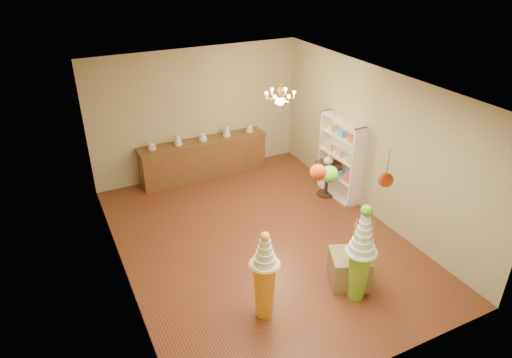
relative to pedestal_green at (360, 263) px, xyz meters
name	(u,v)px	position (x,y,z in m)	size (l,w,h in m)	color
floor	(260,240)	(-0.67, 2.05, -0.68)	(6.50, 6.50, 0.00)	#5D2E19
ceiling	(261,86)	(-0.67, 2.05, 2.32)	(6.50, 6.50, 0.00)	white
wall_back	(197,113)	(-0.67, 5.30, 0.82)	(5.00, 0.04, 3.00)	tan
wall_front	(384,280)	(-0.67, -1.20, 0.82)	(5.00, 0.04, 3.00)	tan
wall_left	(115,202)	(-3.17, 2.05, 0.82)	(0.04, 6.50, 3.00)	tan
wall_right	(374,144)	(1.83, 2.05, 0.82)	(0.04, 6.50, 3.00)	tan
pedestal_green	(360,263)	(0.00, 0.00, 0.00)	(0.57, 0.57, 1.70)	#7AB027
pedestal_orange	(264,283)	(-1.49, 0.30, -0.07)	(0.56, 0.56, 1.50)	orange
burlap_riser	(349,269)	(0.09, 0.34, -0.40)	(0.61, 0.61, 0.55)	olive
sideboard	(204,158)	(-0.67, 5.02, -0.20)	(3.04, 0.54, 1.16)	brown
shelving_unit	(341,158)	(1.66, 2.85, 0.23)	(0.33, 1.20, 1.80)	silver
round_table	(327,175)	(1.43, 2.97, -0.19)	(0.69, 0.69, 0.76)	black
vase	(328,160)	(1.43, 2.97, 0.19)	(0.21, 0.21, 0.21)	silver
pom_red_left	(318,172)	(-1.01, -0.17, 1.86)	(0.21, 0.21, 0.57)	#3C322B
pom_green_mid	(330,174)	(-0.38, 0.44, 1.42)	(0.25, 0.25, 1.03)	#3C322B
pom_red_right	(386,180)	(-0.51, -0.81, 1.95)	(0.18, 0.18, 0.46)	#3C322B
chandelier	(280,99)	(0.35, 3.24, 1.63)	(0.81, 0.81, 0.85)	#E68E51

